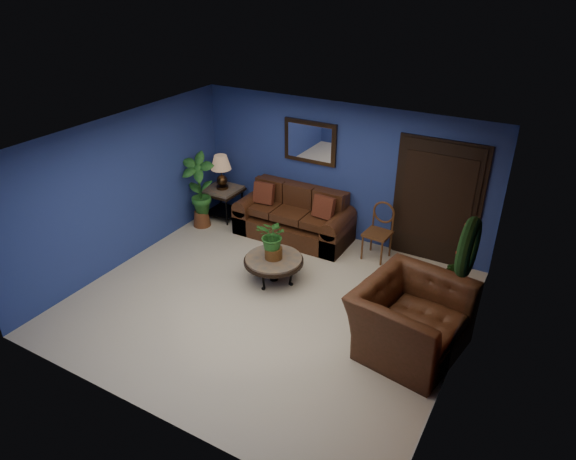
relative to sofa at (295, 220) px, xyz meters
The scene contains 18 objects.
floor 2.21m from the sofa, 72.00° to the right, with size 5.50×5.50×0.00m, color #BEB59D.
wall_back 1.23m from the sofa, 31.86° to the left, with size 5.50×0.04×2.50m, color navy.
wall_left 3.08m from the sofa, 134.92° to the right, with size 0.04×5.00×2.50m, color navy.
wall_right_brick 4.12m from the sofa, 31.27° to the right, with size 0.04×5.00×2.50m, color brown.
ceiling 3.09m from the sofa, 72.00° to the right, with size 5.50×5.00×0.02m, color silver.
crown_molding 4.51m from the sofa, 31.49° to the right, with size 0.03×5.00×0.14m, color white.
wall_mirror 1.46m from the sofa, 78.73° to the left, with size 1.02×0.06×0.77m, color #3D2714.
closet_door 2.56m from the sofa, ahead, with size 1.44×0.06×2.18m, color black.
wreath 4.17m from the sofa, 31.10° to the right, with size 0.72×0.72×0.16m, color black.
sofa is the anchor object (origin of this frame).
coffee_table 1.56m from the sofa, 73.92° to the right, with size 0.96×0.96×0.41m.
end_table 1.63m from the sofa, behind, with size 0.68×0.68×0.62m.
table_lamp 1.78m from the sofa, behind, with size 0.39×0.39×0.65m.
side_chair 1.64m from the sofa, ahead, with size 0.46×0.46×1.00m.
armchair 3.48m from the sofa, 35.67° to the right, with size 1.44×1.26×0.93m, color #452113.
coffee_plant 1.63m from the sofa, 73.92° to the right, with size 0.51×0.45×0.67m.
floor_plant 3.12m from the sofa, 13.85° to the right, with size 0.35×0.30×0.76m.
tall_plant 1.92m from the sofa, 162.76° to the right, with size 0.73×0.58×1.46m.
Camera 1 is at (3.41, -5.38, 4.61)m, focal length 32.00 mm.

